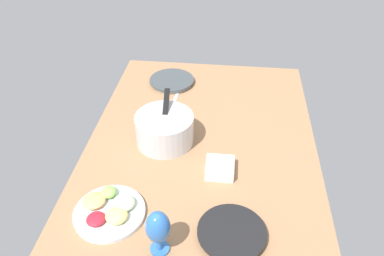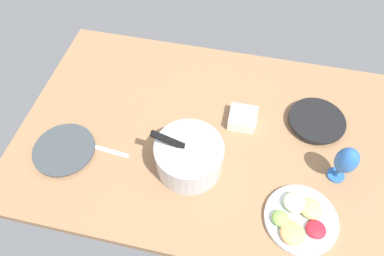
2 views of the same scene
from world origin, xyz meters
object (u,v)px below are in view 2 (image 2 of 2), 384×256
mixing_bowl (189,156)px  fruit_platter (300,218)px  dinner_plate_right (65,150)px  hurricane_glass_blue (346,161)px  square_bowl_white (243,118)px  dinner_plate_left (316,121)px

mixing_bowl → fruit_platter: 46.18cm
dinner_plate_right → fruit_platter: bearing=174.9°
mixing_bowl → hurricane_glass_blue: 57.88cm
mixing_bowl → square_bowl_white: mixing_bowl is taller
hurricane_glass_blue → square_bowl_white: (39.41, -18.21, -8.69)cm
hurricane_glass_blue → square_bowl_white: size_ratio=1.59×
dinner_plate_right → hurricane_glass_blue: (-108.37, -12.77, 10.19)cm
mixing_bowl → hurricane_glass_blue: (-57.20, -7.84, 4.08)cm
mixing_bowl → fruit_platter: bearing=163.0°
square_bowl_white → hurricane_glass_blue: bearing=155.2°
hurricane_glass_blue → square_bowl_white: bearing=-24.8°
square_bowl_white → dinner_plate_right: bearing=24.2°
hurricane_glass_blue → dinner_plate_left: bearing=-71.5°
dinner_plate_right → square_bowl_white: size_ratio=2.15×
hurricane_glass_blue → square_bowl_white: hurricane_glass_blue is taller
dinner_plate_left → dinner_plate_right: dinner_plate_left is taller
fruit_platter → dinner_plate_left: bearing=-96.7°
dinner_plate_right → mixing_bowl: 51.76cm
dinner_plate_left → square_bowl_white: 31.93cm
mixing_bowl → square_bowl_white: 31.88cm
mixing_bowl → hurricane_glass_blue: bearing=-172.2°
mixing_bowl → fruit_platter: size_ratio=1.03×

